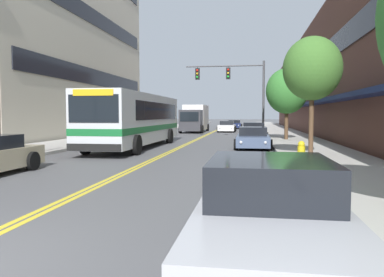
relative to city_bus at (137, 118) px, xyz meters
name	(u,v)px	position (x,y,z in m)	size (l,w,h in m)	color
ground_plane	(212,132)	(2.58, 19.25, -1.77)	(240.00, 240.00, 0.00)	#565659
sidewalk_left	(146,131)	(-4.91, 19.25, -1.69)	(4.00, 106.00, 0.16)	#B2ADA5
sidewalk_right	(282,132)	(10.08, 19.25, -1.69)	(4.00, 106.00, 0.16)	#B2ADA5
centre_line	(212,132)	(2.58, 19.25, -1.77)	(0.34, 106.00, 0.01)	yellow
storefront_row_right	(344,82)	(16.32, 19.25, 3.53)	(9.10, 68.00, 10.62)	brown
city_bus	(137,118)	(0.00, 0.00, 0.00)	(2.92, 12.41, 3.13)	silver
car_charcoal_parked_left_mid	(152,130)	(-1.82, 10.34, -1.16)	(2.21, 4.80, 1.27)	#232328
car_silver_parked_right_foreground	(270,221)	(7.03, -17.08, -1.12)	(2.01, 4.33, 1.41)	#B7B7BC
car_black_parked_right_mid	(254,132)	(7.03, 7.13, -1.14)	(2.06, 4.16, 1.37)	black
car_slate_blue_parked_right_far	(253,138)	(6.93, 0.43, -1.19)	(2.10, 4.32, 1.25)	#475675
car_white_moving_lead	(227,127)	(4.12, 21.28, -1.18)	(2.04, 4.90, 1.25)	white
car_navy_moving_second	(235,124)	(4.54, 31.80, -1.21)	(2.11, 4.55, 1.19)	#19234C
box_truck	(195,118)	(0.55, 20.18, -0.21)	(2.61, 7.55, 3.06)	#38383D
traffic_signal_mast	(236,84)	(5.59, 8.75, 2.69)	(6.36, 0.38, 6.24)	#47474C
street_tree_right_mid	(312,69)	(9.35, -5.14, 2.14)	(2.46, 2.46, 5.11)	brown
street_tree_right_far	(287,91)	(9.37, 6.34, 1.90)	(3.01, 3.01, 5.18)	brown
fire_hydrant	(301,154)	(8.53, -8.36, -1.16)	(0.34, 0.26, 0.89)	yellow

